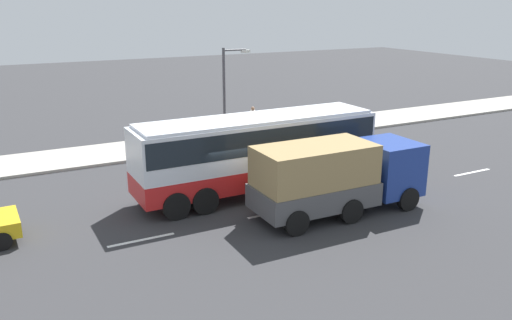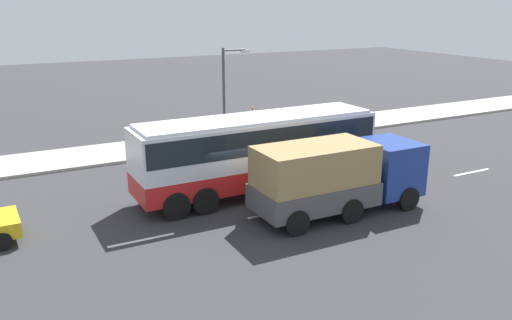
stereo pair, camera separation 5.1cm
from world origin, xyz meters
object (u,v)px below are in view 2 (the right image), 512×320
(cargo_truck, at_px, (337,175))
(pedestrian_near_curb, at_px, (253,118))
(coach_bus, at_px, (257,146))
(street_lamp, at_px, (227,88))

(cargo_truck, relative_size, pedestrian_near_curb, 4.08)
(coach_bus, distance_m, street_lamp, 8.26)
(cargo_truck, height_order, street_lamp, street_lamp)
(coach_bus, distance_m, cargo_truck, 3.91)
(coach_bus, bearing_deg, street_lamp, 73.94)
(coach_bus, height_order, street_lamp, street_lamp)
(cargo_truck, bearing_deg, street_lamp, 87.92)
(coach_bus, xyz_separation_m, pedestrian_near_curb, (4.53, 9.19, -0.97))
(cargo_truck, height_order, pedestrian_near_curb, cargo_truck)
(street_lamp, bearing_deg, coach_bus, -105.68)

